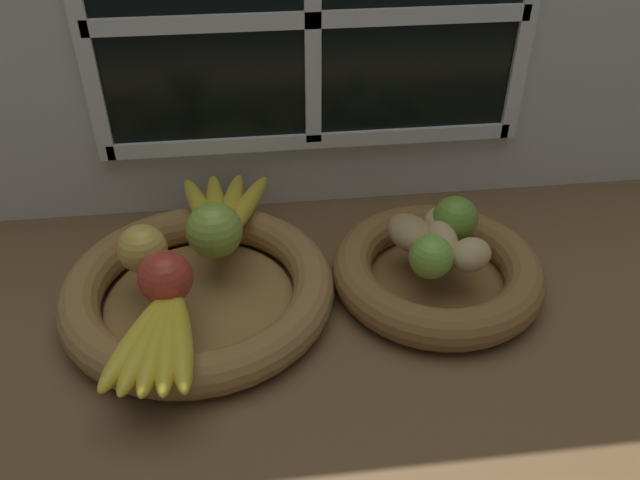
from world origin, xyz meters
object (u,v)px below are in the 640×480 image
object	(u,v)px
apple_red_front	(165,278)
banana_bunch_front	(160,336)
banana_bunch_back	(223,210)
potato_large	(441,242)
lime_near	(431,256)
potato_small	(470,255)
fruit_bowl_left	(199,290)
fruit_bowl_right	(437,272)
apple_golden_left	(143,249)
lime_far	(455,219)
apple_green_back	(214,230)
potato_oblong	(411,233)
potato_back	(446,223)

from	to	relation	value
apple_red_front	banana_bunch_front	xyz separation A→B (cm)	(-0.30, -8.21, -1.91)
banana_bunch_back	potato_large	size ratio (longest dim) A/B	2.67
apple_red_front	lime_near	xyz separation A→B (cm)	(33.74, 0.94, -0.49)
banana_bunch_back	potato_small	bearing A→B (deg)	-26.09
fruit_bowl_left	apple_red_front	world-z (taller)	apple_red_front
fruit_bowl_left	potato_small	distance (cm)	36.67
fruit_bowl_left	fruit_bowl_right	world-z (taller)	same
banana_bunch_back	potato_large	world-z (taller)	potato_large
fruit_bowl_right	banana_bunch_back	distance (cm)	32.42
potato_small	fruit_bowl_right	bearing A→B (deg)	135.00
fruit_bowl_left	apple_golden_left	size ratio (longest dim) A/B	5.64
banana_bunch_front	lime_near	world-z (taller)	lime_near
potato_large	lime_near	distance (cm)	4.58
potato_small	lime_far	distance (cm)	6.98
apple_golden_left	fruit_bowl_right	bearing A→B (deg)	-2.72
fruit_bowl_right	banana_bunch_front	world-z (taller)	banana_bunch_front
apple_green_back	apple_golden_left	bearing A→B (deg)	-166.68
banana_bunch_back	potato_oblong	bearing A→B (deg)	-21.28
lime_far	fruit_bowl_left	bearing A→B (deg)	-174.01
fruit_bowl_left	potato_small	size ratio (longest dim) A/B	6.11
banana_bunch_front	potato_small	distance (cm)	40.88
apple_green_back	lime_far	size ratio (longest dim) A/B	1.20
apple_green_back	potato_small	distance (cm)	34.30
fruit_bowl_left	potato_back	world-z (taller)	potato_back
potato_small	lime_near	bearing A→B (deg)	-173.33
fruit_bowl_right	potato_back	size ratio (longest dim) A/B	4.51
apple_red_front	potato_small	bearing A→B (deg)	2.32
potato_back	potato_large	bearing A→B (deg)	-114.44
banana_bunch_back	potato_small	size ratio (longest dim) A/B	3.37
apple_red_front	banana_bunch_front	distance (cm)	8.43
potato_small	potato_oblong	world-z (taller)	same
banana_bunch_back	potato_back	bearing A→B (deg)	-15.23
potato_small	apple_green_back	bearing A→B (deg)	167.86
banana_bunch_front	potato_small	xyz separation A→B (cm)	(39.68, 9.81, 0.62)
apple_red_front	banana_bunch_front	world-z (taller)	apple_red_front
apple_red_front	potato_large	world-z (taller)	apple_red_front
apple_red_front	banana_bunch_back	xyz separation A→B (cm)	(6.80, 17.55, -1.99)
lime_near	lime_far	size ratio (longest dim) A/B	0.90
potato_back	potato_oblong	bearing A→B (deg)	-164.05
banana_bunch_front	fruit_bowl_right	bearing A→B (deg)	19.47
apple_golden_left	potato_large	bearing A→B (deg)	-2.72
fruit_bowl_right	banana_bunch_back	xyz separation A→B (cm)	(-29.46, 12.83, 4.33)
apple_green_back	lime_near	world-z (taller)	apple_green_back
potato_small	lime_near	world-z (taller)	lime_near
fruit_bowl_right	apple_red_front	size ratio (longest dim) A/B	4.34
apple_red_front	lime_near	world-z (taller)	apple_red_front
apple_golden_left	apple_red_front	bearing A→B (deg)	-62.45
potato_back	apple_red_front	bearing A→B (deg)	-166.75
lime_far	lime_near	bearing A→B (deg)	-125.84
banana_bunch_back	potato_small	xyz separation A→B (cm)	(32.57, -15.95, 0.71)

